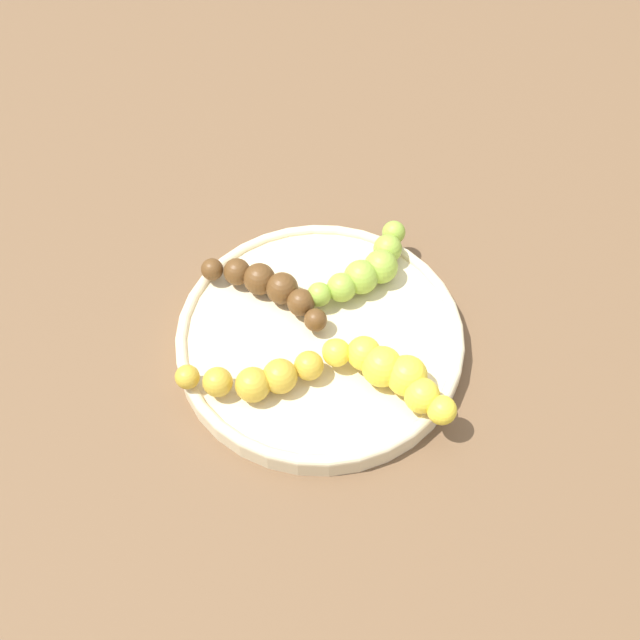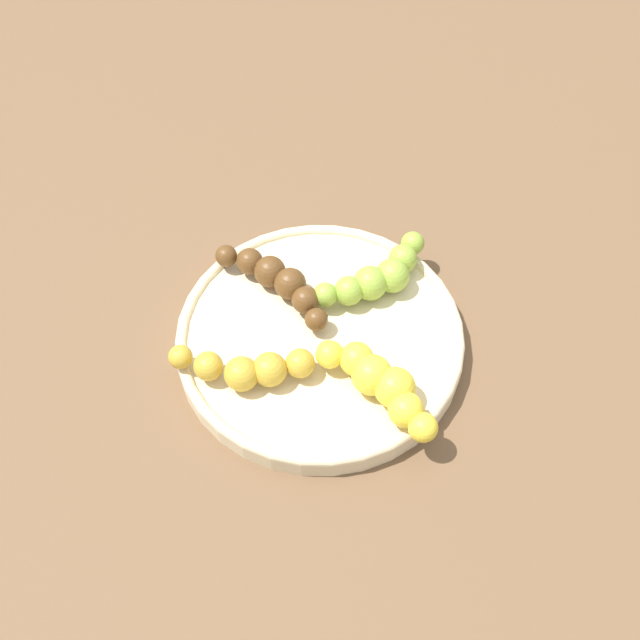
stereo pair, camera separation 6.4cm
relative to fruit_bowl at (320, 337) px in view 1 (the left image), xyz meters
name	(u,v)px [view 1 (the left image)]	position (x,y,z in m)	size (l,w,h in m)	color
ground_plane	(320,345)	(0.00, 0.00, -0.01)	(2.40, 2.40, 0.00)	brown
fruit_bowl	(320,337)	(0.00, 0.00, 0.00)	(0.25, 0.25, 0.02)	beige
banana_green	(366,268)	(-0.07, -0.01, 0.02)	(0.12, 0.04, 0.03)	#8CAD38
banana_overripe	(269,286)	(0.00, -0.06, 0.02)	(0.05, 0.13, 0.03)	#593819
banana_spotted	(264,375)	(0.07, 0.00, 0.02)	(0.12, 0.09, 0.03)	gold
banana_yellow	(393,373)	(0.00, 0.08, 0.02)	(0.05, 0.12, 0.03)	yellow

